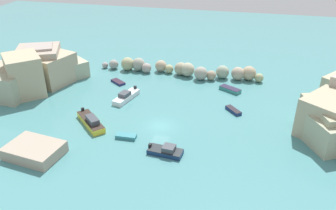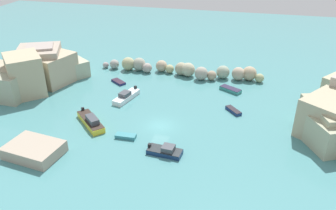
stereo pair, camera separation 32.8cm
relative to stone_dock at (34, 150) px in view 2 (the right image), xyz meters
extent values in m
plane|color=teal|center=(14.25, 11.04, -0.80)|extent=(160.00, 160.00, 0.00)
cube|color=tan|center=(-9.95, 22.12, 2.00)|extent=(8.66, 8.94, 5.60)
cube|color=#9CA684|center=(-14.10, 26.24, 1.02)|extent=(10.10, 9.45, 3.64)
cube|color=#9F9B94|center=(-17.31, 18.59, 1.03)|extent=(6.36, 5.83, 3.66)
cube|color=#A69787|center=(-12.16, 21.85, 2.57)|extent=(10.01, 10.02, 6.74)
cube|color=#A5AA8F|center=(-10.30, 25.13, 0.83)|extent=(12.40, 12.38, 3.25)
cube|color=tan|center=(-15.61, 16.71, 1.60)|extent=(9.30, 5.60, 4.79)
cube|color=#9FA287|center=(-12.85, 14.17, 1.55)|extent=(4.64, 6.11, 4.69)
cube|color=tan|center=(-11.81, 16.36, 2.83)|extent=(8.66, 8.71, 7.25)
cube|color=#A2958C|center=(-11.86, 22.07, 2.78)|extent=(6.34, 6.20, 7.15)
cube|color=#A8A485|center=(38.79, 13.94, 1.74)|extent=(9.12, 10.14, 5.07)
cube|color=#A7A98B|center=(37.61, 10.92, 1.27)|extent=(6.15, 6.75, 4.14)
cube|color=tan|center=(38.39, 14.15, 2.14)|extent=(9.96, 10.17, 5.87)
sphere|color=#9A9091|center=(-3.10, 31.29, -0.16)|extent=(1.28, 1.28, 1.28)
sphere|color=gray|center=(-1.15, 31.39, 0.18)|extent=(1.96, 1.96, 1.96)
sphere|color=tan|center=(1.98, 31.36, 0.57)|extent=(2.73, 2.73, 2.73)
sphere|color=#969B8A|center=(4.27, 31.65, 0.56)|extent=(2.72, 2.72, 2.72)
sphere|color=#A29990|center=(6.20, 30.92, 0.20)|extent=(2.00, 2.00, 2.00)
sphere|color=tan|center=(8.93, 32.23, 0.39)|extent=(2.38, 2.38, 2.38)
sphere|color=tan|center=(10.76, 31.79, 0.09)|extent=(1.77, 1.77, 1.77)
sphere|color=tan|center=(13.28, 31.42, 0.50)|extent=(2.59, 2.59, 2.59)
sphere|color=#AEAC90|center=(14.73, 31.03, 0.60)|extent=(2.79, 2.79, 2.79)
sphere|color=#9F9D8F|center=(17.58, 29.91, 0.52)|extent=(2.63, 2.63, 2.63)
sphere|color=tan|center=(19.59, 30.23, 0.16)|extent=(1.91, 1.91, 1.91)
sphere|color=#94A48E|center=(21.64, 31.65, 0.50)|extent=(2.59, 2.59, 2.59)
sphere|color=tan|center=(24.65, 31.53, 0.49)|extent=(2.58, 2.58, 2.58)
sphere|color=tan|center=(26.73, 31.97, 0.59)|extent=(2.78, 2.78, 2.78)
sphere|color=#A2AA7B|center=(28.72, 31.35, 0.07)|extent=(1.74, 1.74, 1.74)
cube|color=tan|center=(0.00, 0.00, 0.00)|extent=(7.65, 5.97, 1.59)
cube|color=white|center=(6.23, 18.37, -0.37)|extent=(3.21, 6.35, 0.85)
cube|color=#3F444C|center=(6.12, 17.96, 0.39)|extent=(1.90, 2.26, 0.68)
cube|color=black|center=(6.96, 21.18, 0.30)|extent=(0.52, 0.46, 0.50)
cube|color=teal|center=(23.64, 25.94, -0.49)|extent=(4.15, 3.28, 0.61)
cube|color=#201B34|center=(23.64, 25.94, -0.16)|extent=(4.07, 3.21, 0.06)
cube|color=navy|center=(16.68, 4.33, -0.50)|extent=(4.81, 2.37, 0.60)
cube|color=#21272B|center=(16.68, 4.33, -0.16)|extent=(4.71, 2.32, 0.06)
cube|color=#3F444C|center=(17.18, 4.28, 0.17)|extent=(1.74, 1.68, 0.74)
cube|color=black|center=(14.52, 4.54, 0.06)|extent=(0.40, 0.47, 0.50)
cube|color=teal|center=(10.31, 6.73, -0.52)|extent=(2.97, 1.23, 0.55)
cube|color=navy|center=(24.74, 18.13, -0.56)|extent=(2.85, 3.09, 0.47)
cube|color=black|center=(24.74, 18.13, -0.30)|extent=(2.79, 3.03, 0.06)
cube|color=navy|center=(2.33, 24.59, -0.62)|extent=(3.37, 2.98, 0.36)
cube|color=#2D1D2C|center=(2.33, 24.59, -0.40)|extent=(3.30, 2.92, 0.06)
cube|color=yellow|center=(3.84, 8.99, -0.36)|extent=(6.33, 6.24, 0.87)
cube|color=#31251F|center=(3.84, 8.99, 0.10)|extent=(6.20, 6.11, 0.06)
cube|color=#3F444C|center=(4.51, 8.34, 0.50)|extent=(2.81, 2.78, 0.85)
cube|color=black|center=(1.44, 11.33, 0.32)|extent=(0.56, 0.57, 0.50)
camera|label=1|loc=(25.66, -31.86, 26.33)|focal=36.57mm
camera|label=2|loc=(25.97, -31.78, 26.33)|focal=36.57mm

